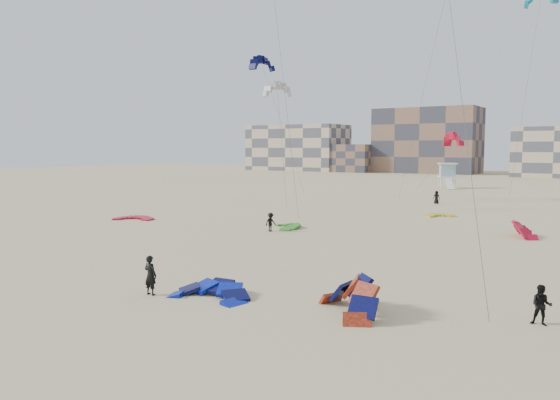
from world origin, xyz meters
The scene contains 18 objects.
ground centered at (0.00, 0.00, 0.00)m, with size 320.00×320.00×0.00m, color tan.
kite_ground_blue centered at (2.16, 1.46, 0.00)m, with size 3.94×3.99×1.20m, color #0A20BF, non-canonical shape.
kite_ground_orange centered at (8.76, 2.81, 0.00)m, with size 3.89×2.93×2.57m, color red, non-canonical shape.
kite_ground_red centered at (-22.38, 19.11, 0.00)m, with size 3.66×3.88×0.44m, color red, non-canonical shape.
kite_ground_green centered at (-6.72, 22.50, 0.00)m, with size 3.23×3.40×0.64m, color green, non-canonical shape.
kite_ground_red_far centered at (11.82, 28.44, 0.00)m, with size 3.41×2.82×2.12m, color red, non-canonical shape.
kite_ground_yellow centered at (2.34, 37.75, 0.00)m, with size 2.85×3.00×0.39m, color yellow, non-canonical shape.
kitesurfer_main centered at (-0.51, 0.27, 0.96)m, with size 0.70×0.46×1.92m, color black.
kitesurfer_b centered at (15.90, 5.48, 0.82)m, with size 0.79×0.62×1.63m, color black.
kitesurfer_c centered at (-6.73, 19.94, 0.79)m, with size 1.03×0.59×1.59m, color black.
kitesurfer_e centered at (-1.80, 50.16, 0.83)m, with size 0.81×0.53×1.66m, color black.
kite_fly_grey centered at (-15.33, 34.25, 13.42)m, with size 7.61×8.78×13.53m.
kite_fly_navy centered at (-23.76, 43.41, 18.12)m, with size 7.50×5.04×18.56m.
kite_fly_red centered at (-1.91, 57.41, 8.00)m, with size 7.71×5.02×8.32m.
lifeguard_tower_far centered at (-8.42, 78.11, 2.16)m, with size 4.08×6.51×4.37m.
condo_west_a centered at (-70.00, 130.00, 7.00)m, with size 30.00×15.00×14.00m, color #C9B393.
condo_west_b centered at (-30.00, 134.00, 9.00)m, with size 28.00×14.00×18.00m, color #7B5C4A.
condo_fill_left centered at (-50.00, 128.00, 4.00)m, with size 12.00×10.00×8.00m, color #7B5C4A.
Camera 1 is at (18.61, -17.93, 7.05)m, focal length 35.00 mm.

